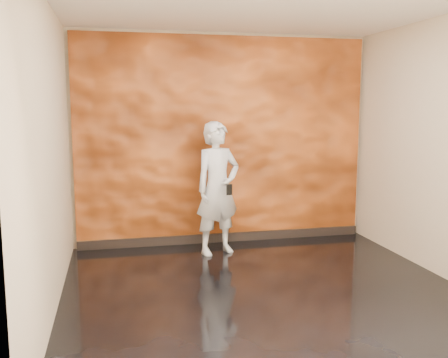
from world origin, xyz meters
TOP-DOWN VIEW (x-y plane):
  - room at (0.00, 0.00)m, footprint 4.02×4.02m
  - feature_wall at (0.00, 1.96)m, footprint 3.90×0.06m
  - baseboard at (0.00, 1.92)m, footprint 3.90×0.04m
  - man at (-0.20, 1.43)m, footprint 0.70×0.58m
  - phone at (-0.10, 1.20)m, footprint 0.07×0.03m

SIDE VIEW (x-z plane):
  - baseboard at x=0.00m, z-range 0.00..0.12m
  - man at x=-0.20m, z-range 0.00..1.66m
  - phone at x=-0.10m, z-range 0.78..0.91m
  - feature_wall at x=0.00m, z-range 0.00..2.75m
  - room at x=0.00m, z-range -0.01..2.81m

